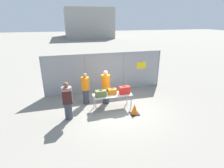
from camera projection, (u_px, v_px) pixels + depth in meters
name	position (u px, v px, depth m)	size (l,w,h in m)	color
ground_plane	(117.00, 108.00, 8.66)	(120.00, 120.00, 0.00)	gray
fence_section	(106.00, 72.00, 10.43)	(7.16, 0.07, 2.32)	gray
inspection_table	(112.00, 96.00, 8.45)	(1.87, 0.70, 0.74)	#B2B2AD
suitcase_olive	(101.00, 93.00, 8.19)	(0.52, 0.29, 0.31)	#566033
suitcase_orange	(112.00, 91.00, 8.45)	(0.40, 0.27, 0.28)	orange
suitcase_red	(125.00, 90.00, 8.47)	(0.53, 0.31, 0.39)	red
traveler_hooded	(67.00, 100.00, 7.38)	(0.43, 0.66, 1.72)	#383D4C
security_worker_near	(106.00, 87.00, 8.91)	(0.44, 0.44, 1.77)	#383D4C
security_worker_far	(85.00, 88.00, 8.89)	(0.41, 0.41, 1.64)	#383D4C
utility_trailer	(107.00, 74.00, 12.65)	(4.47, 2.11, 0.74)	#B2B2B7
distant_hangar	(87.00, 23.00, 42.70)	(10.53, 13.09, 6.58)	#999993
traffic_cone	(135.00, 109.00, 8.06)	(0.41, 0.41, 0.52)	black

